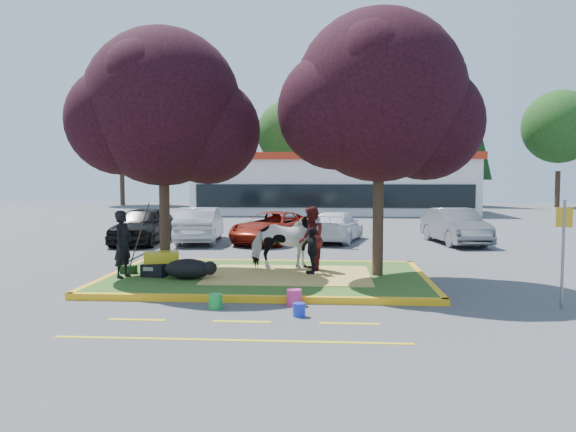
# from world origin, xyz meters

# --- Properties ---
(ground) EXTENTS (90.00, 90.00, 0.00)m
(ground) POSITION_xyz_m (0.00, 0.00, 0.00)
(ground) COLOR #424244
(ground) RESTS_ON ground
(median_island) EXTENTS (8.00, 5.00, 0.15)m
(median_island) POSITION_xyz_m (0.00, 0.00, 0.07)
(median_island) COLOR #2A4E18
(median_island) RESTS_ON ground
(curb_near) EXTENTS (8.30, 0.16, 0.15)m
(curb_near) POSITION_xyz_m (0.00, -2.58, 0.07)
(curb_near) COLOR #F3AD14
(curb_near) RESTS_ON ground
(curb_far) EXTENTS (8.30, 0.16, 0.15)m
(curb_far) POSITION_xyz_m (0.00, 2.58, 0.07)
(curb_far) COLOR #F3AD14
(curb_far) RESTS_ON ground
(curb_left) EXTENTS (0.16, 5.30, 0.15)m
(curb_left) POSITION_xyz_m (-4.08, 0.00, 0.07)
(curb_left) COLOR #F3AD14
(curb_left) RESTS_ON ground
(curb_right) EXTENTS (0.16, 5.30, 0.15)m
(curb_right) POSITION_xyz_m (4.08, 0.00, 0.07)
(curb_right) COLOR #F3AD14
(curb_right) RESTS_ON ground
(straw_bedding) EXTENTS (4.20, 3.00, 0.01)m
(straw_bedding) POSITION_xyz_m (0.60, 0.00, 0.15)
(straw_bedding) COLOR #E0B95C
(straw_bedding) RESTS_ON median_island
(tree_purple_left) EXTENTS (5.06, 4.20, 6.51)m
(tree_purple_left) POSITION_xyz_m (-2.78, 0.38, 4.36)
(tree_purple_left) COLOR black
(tree_purple_left) RESTS_ON median_island
(tree_purple_right) EXTENTS (5.30, 4.40, 6.82)m
(tree_purple_right) POSITION_xyz_m (2.92, 0.18, 4.56)
(tree_purple_right) COLOR black
(tree_purple_right) RESTS_ON median_island
(fire_lane_stripe_a) EXTENTS (1.10, 0.12, 0.01)m
(fire_lane_stripe_a) POSITION_xyz_m (-2.00, -4.20, 0.00)
(fire_lane_stripe_a) COLOR yellow
(fire_lane_stripe_a) RESTS_ON ground
(fire_lane_stripe_b) EXTENTS (1.10, 0.12, 0.01)m
(fire_lane_stripe_b) POSITION_xyz_m (0.00, -4.20, 0.00)
(fire_lane_stripe_b) COLOR yellow
(fire_lane_stripe_b) RESTS_ON ground
(fire_lane_stripe_c) EXTENTS (1.10, 0.12, 0.01)m
(fire_lane_stripe_c) POSITION_xyz_m (2.00, -4.20, 0.00)
(fire_lane_stripe_c) COLOR yellow
(fire_lane_stripe_c) RESTS_ON ground
(fire_lane_long) EXTENTS (6.00, 0.10, 0.01)m
(fire_lane_long) POSITION_xyz_m (0.00, -5.40, 0.00)
(fire_lane_long) COLOR yellow
(fire_lane_long) RESTS_ON ground
(retail_building) EXTENTS (20.40, 8.40, 4.40)m
(retail_building) POSITION_xyz_m (2.00, 27.98, 2.25)
(retail_building) COLOR silver
(retail_building) RESTS_ON ground
(treeline) EXTENTS (46.58, 7.80, 14.63)m
(treeline) POSITION_xyz_m (1.23, 37.61, 7.73)
(treeline) COLOR black
(treeline) RESTS_ON ground
(cow) EXTENTS (1.96, 1.05, 1.59)m
(cow) POSITION_xyz_m (0.44, 0.87, 0.94)
(cow) COLOR silver
(cow) RESTS_ON median_island
(calf) EXTENTS (1.18, 0.68, 0.51)m
(calf) POSITION_xyz_m (-1.89, -0.71, 0.40)
(calf) COLOR black
(calf) RESTS_ON median_island
(handler) EXTENTS (0.53, 0.69, 1.71)m
(handler) POSITION_xyz_m (-3.58, -0.62, 1.00)
(handler) COLOR black
(handler) RESTS_ON median_island
(visitor_a) EXTENTS (0.75, 0.91, 1.75)m
(visitor_a) POSITION_xyz_m (1.15, 0.68, 1.03)
(visitor_a) COLOR #4D1616
(visitor_a) RESTS_ON median_island
(visitor_b) EXTENTS (0.39, 0.75, 1.23)m
(visitor_b) POSITION_xyz_m (1.18, 0.20, 0.77)
(visitor_b) COLOR black
(visitor_b) RESTS_ON median_island
(wheelbarrow) EXTENTS (1.59, 0.77, 0.60)m
(wheelbarrow) POSITION_xyz_m (-2.74, -0.11, 0.56)
(wheelbarrow) COLOR black
(wheelbarrow) RESTS_ON median_island
(gear_bag_dark) EXTENTS (0.68, 0.47, 0.31)m
(gear_bag_dark) POSITION_xyz_m (-2.84, -0.46, 0.31)
(gear_bag_dark) COLOR black
(gear_bag_dark) RESTS_ON median_island
(gear_bag_green) EXTENTS (0.40, 0.26, 0.21)m
(gear_bag_green) POSITION_xyz_m (-3.67, -0.03, 0.26)
(gear_bag_green) COLOR black
(gear_bag_green) RESTS_ON median_island
(sign_post) EXTENTS (0.31, 0.13, 2.24)m
(sign_post) POSITION_xyz_m (6.39, -2.70, 1.37)
(sign_post) COLOR slate
(sign_post) RESTS_ON ground
(bucket_green) EXTENTS (0.37, 0.37, 0.30)m
(bucket_green) POSITION_xyz_m (-0.70, -3.20, 0.15)
(bucket_green) COLOR green
(bucket_green) RESTS_ON ground
(bucket_pink) EXTENTS (0.42, 0.42, 0.34)m
(bucket_pink) POSITION_xyz_m (0.90, -2.80, 0.17)
(bucket_pink) COLOR #CF2E77
(bucket_pink) RESTS_ON ground
(bucket_blue) EXTENTS (0.27, 0.27, 0.26)m
(bucket_blue) POSITION_xyz_m (1.05, -3.73, 0.13)
(bucket_blue) COLOR #1830C0
(bucket_blue) RESTS_ON ground
(car_black) EXTENTS (1.82, 4.42, 1.50)m
(car_black) POSITION_xyz_m (-5.90, 7.76, 0.75)
(car_black) COLOR black
(car_black) RESTS_ON ground
(car_silver) EXTENTS (1.92, 4.52, 1.45)m
(car_silver) POSITION_xyz_m (-3.66, 8.34, 0.72)
(car_silver) COLOR #A7AAAF
(car_silver) RESTS_ON ground
(car_red) EXTENTS (3.62, 5.04, 1.28)m
(car_red) POSITION_xyz_m (-0.65, 8.36, 0.64)
(car_red) COLOR maroon
(car_red) RESTS_ON ground
(car_white) EXTENTS (2.68, 4.60, 1.25)m
(car_white) POSITION_xyz_m (1.94, 9.01, 0.63)
(car_white) COLOR white
(car_white) RESTS_ON ground
(car_grey) EXTENTS (2.18, 4.53, 1.43)m
(car_grey) POSITION_xyz_m (6.74, 8.54, 0.72)
(car_grey) COLOR #5C5E64
(car_grey) RESTS_ON ground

